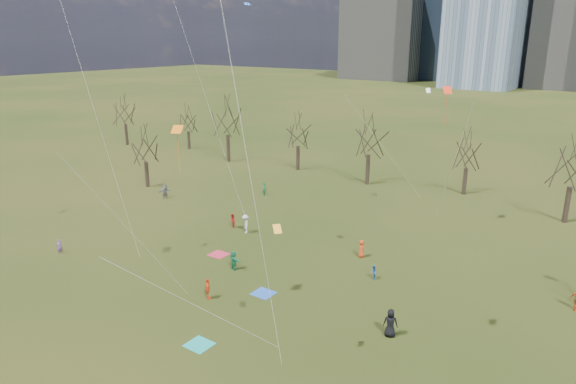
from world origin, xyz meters
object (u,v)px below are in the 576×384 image
Objects in this scene: blanket_teal at (199,345)px; blanket_navy at (263,293)px; person_4 at (208,289)px; blanket_crimson at (219,254)px.

blanket_teal is 1.00× the size of blanket_navy.
person_4 reaches higher than blanket_navy.
person_4 is (-2.90, -3.06, 0.80)m from blanket_navy.
blanket_navy is at bearing -89.01° from person_4.
blanket_teal is at bearing -83.29° from blanket_navy.
blanket_crimson is (-7.89, 3.42, 0.00)m from blanket_navy.
blanket_crimson is (-8.82, 11.25, 0.00)m from blanket_teal.
person_4 is (4.99, -6.48, 0.80)m from blanket_crimson.
blanket_crimson is at bearing -7.94° from person_4.
blanket_teal is 1.00× the size of blanket_crimson.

